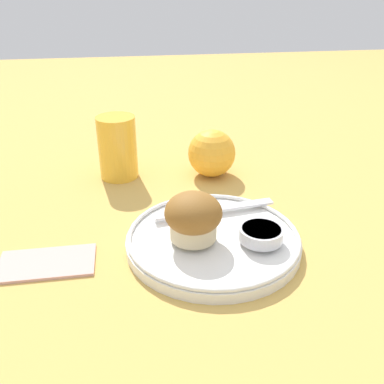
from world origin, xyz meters
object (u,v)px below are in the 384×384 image
(muffin, at_px, (193,217))
(juice_glass, at_px, (118,147))
(butter_knife, at_px, (216,209))
(orange_fruit, at_px, (212,153))

(muffin, xyz_separation_m, juice_glass, (-0.09, 0.25, 0.00))
(butter_knife, bearing_deg, muffin, -130.83)
(butter_knife, relative_size, juice_glass, 1.63)
(juice_glass, bearing_deg, butter_knife, -53.04)
(butter_knife, distance_m, orange_fruit, 0.17)
(muffin, bearing_deg, orange_fruit, 72.99)
(muffin, bearing_deg, juice_glass, 110.69)
(butter_knife, distance_m, juice_glass, 0.23)
(muffin, height_order, juice_glass, juice_glass)
(butter_knife, xyz_separation_m, juice_glass, (-0.14, 0.18, 0.03))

